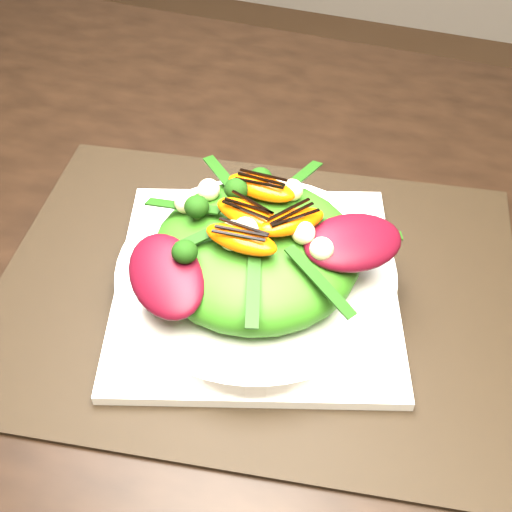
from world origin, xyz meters
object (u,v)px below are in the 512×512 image
(lettuce_mound, at_px, (256,252))
(dining_table, at_px, (217,252))
(plate_base, at_px, (256,285))
(salad_bowl, at_px, (256,274))
(orange_segment, at_px, (255,197))
(placemat, at_px, (256,289))

(lettuce_mound, bearing_deg, dining_table, 138.82)
(lettuce_mound, bearing_deg, plate_base, 180.00)
(salad_bowl, relative_size, orange_segment, 4.10)
(plate_base, relative_size, salad_bowl, 1.01)
(lettuce_mound, xyz_separation_m, orange_segment, (-0.01, 0.03, 0.04))
(plate_base, bearing_deg, salad_bowl, 0.00)
(orange_segment, bearing_deg, plate_base, -70.29)
(dining_table, height_order, salad_bowl, dining_table)
(plate_base, distance_m, salad_bowl, 0.01)
(dining_table, distance_m, lettuce_mound, 0.11)
(placemat, relative_size, plate_base, 1.87)
(placemat, bearing_deg, orange_segment, 109.71)
(plate_base, bearing_deg, placemat, 0.00)
(dining_table, xyz_separation_m, orange_segment, (0.05, -0.02, 0.11))
(dining_table, bearing_deg, salad_bowl, -41.18)
(orange_segment, bearing_deg, dining_table, 154.39)
(plate_base, bearing_deg, orange_segment, 109.71)
(placemat, xyz_separation_m, orange_segment, (-0.01, 0.03, 0.09))
(plate_base, height_order, lettuce_mound, lettuce_mound)
(placemat, distance_m, plate_base, 0.01)
(plate_base, height_order, salad_bowl, salad_bowl)
(lettuce_mound, height_order, orange_segment, orange_segment)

